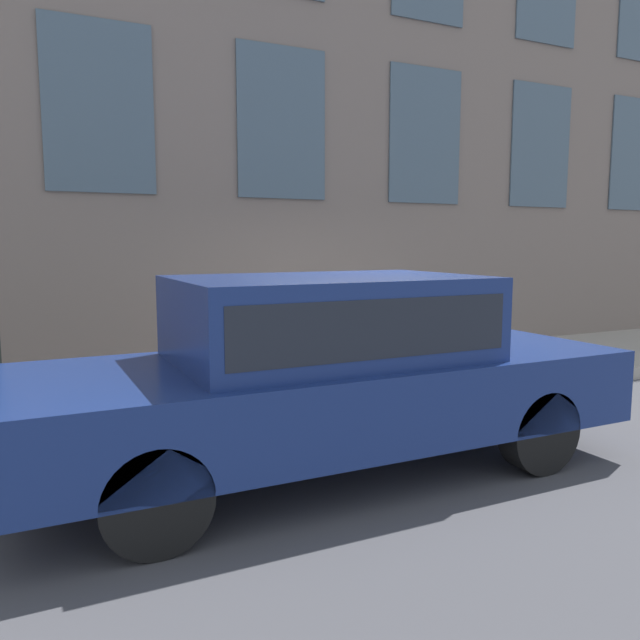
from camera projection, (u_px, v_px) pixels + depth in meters
name	position (u px, v px, depth m)	size (l,w,h in m)	color
ground_plane	(377.00, 417.00, 7.04)	(80.00, 80.00, 0.00)	#47474C
sidewalk	(323.00, 384.00, 8.25)	(2.73, 60.00, 0.18)	#A8A093
fire_hydrant	(307.00, 364.00, 7.35)	(0.32, 0.44, 0.69)	red
person	(332.00, 318.00, 7.71)	(0.34, 0.23, 1.41)	navy
parked_car_navy_near	(328.00, 365.00, 5.25)	(1.84, 5.20, 1.68)	black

